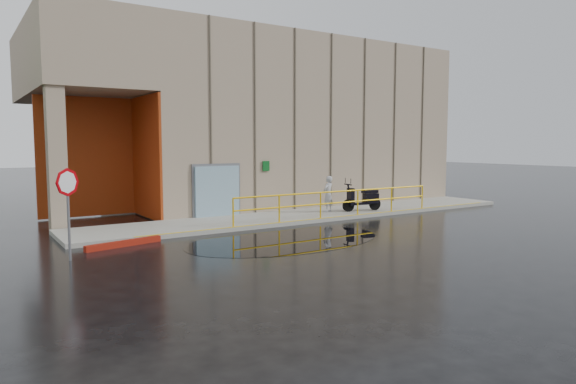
% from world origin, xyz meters
% --- Properties ---
extents(ground, '(120.00, 120.00, 0.00)m').
position_xyz_m(ground, '(0.00, 0.00, 0.00)').
color(ground, black).
rests_on(ground, ground).
extents(sidewalk, '(20.00, 3.00, 0.15)m').
position_xyz_m(sidewalk, '(4.00, 4.50, 0.07)').
color(sidewalk, gray).
rests_on(sidewalk, ground).
extents(building, '(20.00, 10.17, 8.00)m').
position_xyz_m(building, '(5.10, 10.98, 4.21)').
color(building, '#9E8A70').
rests_on(building, ground).
extents(guardrail, '(9.56, 0.06, 1.03)m').
position_xyz_m(guardrail, '(4.25, 3.15, 0.68)').
color(guardrail, yellow).
rests_on(guardrail, sidewalk).
extents(person, '(0.65, 0.54, 1.53)m').
position_xyz_m(person, '(4.65, 4.43, 0.91)').
color(person, '#ACADB1').
rests_on(person, sidewalk).
extents(scooter, '(1.89, 0.90, 1.43)m').
position_xyz_m(scooter, '(6.11, 3.90, 0.97)').
color(scooter, black).
rests_on(scooter, sidewalk).
extents(stop_sign, '(0.63, 0.43, 2.42)m').
position_xyz_m(stop_sign, '(-6.16, 1.37, 1.78)').
color(stop_sign, slate).
rests_on(stop_sign, ground).
extents(red_curb, '(2.38, 0.73, 0.18)m').
position_xyz_m(red_curb, '(-4.46, 2.50, 0.09)').
color(red_curb, maroon).
rests_on(red_curb, ground).
extents(puddle, '(6.89, 4.41, 0.01)m').
position_xyz_m(puddle, '(0.11, 0.71, 0.00)').
color(puddle, black).
rests_on(puddle, ground).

